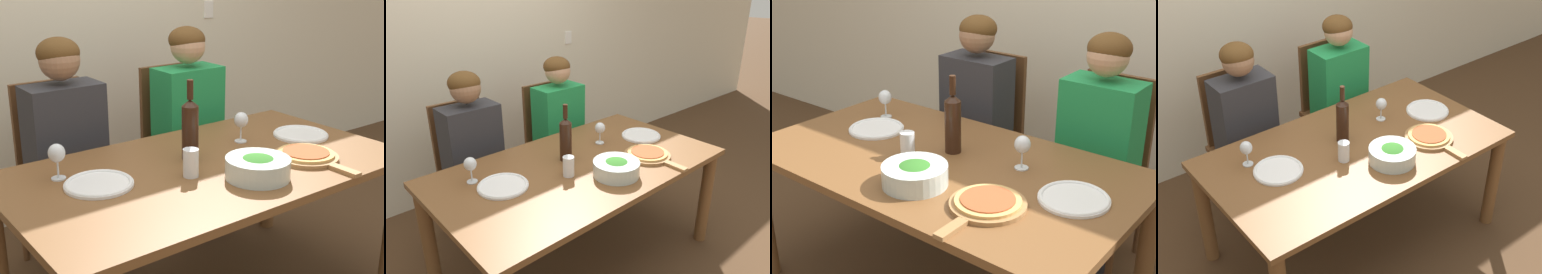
{
  "view_description": "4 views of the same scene",
  "coord_description": "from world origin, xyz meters",
  "views": [
    {
      "loc": [
        -1.37,
        -1.71,
        1.57
      ],
      "look_at": [
        0.02,
        0.13,
        0.81
      ],
      "focal_mm": 50.0,
      "sensor_mm": 36.0,
      "label": 1
    },
    {
      "loc": [
        -1.37,
        -1.52,
        1.76
      ],
      "look_at": [
        0.12,
        0.14,
        0.83
      ],
      "focal_mm": 35.0,
      "sensor_mm": 36.0,
      "label": 2
    },
    {
      "loc": [
        1.41,
        -1.63,
        1.73
      ],
      "look_at": [
        0.04,
        0.11,
        0.81
      ],
      "focal_mm": 50.0,
      "sensor_mm": 36.0,
      "label": 3
    },
    {
      "loc": [
        -1.66,
        -2.05,
        2.47
      ],
      "look_at": [
        -0.01,
        0.04,
        0.78
      ],
      "focal_mm": 50.0,
      "sensor_mm": 36.0,
      "label": 4
    }
  ],
  "objects": [
    {
      "name": "ground_plane",
      "position": [
        0.0,
        0.0,
        0.0
      ],
      "size": [
        40.0,
        40.0,
        0.0
      ],
      "primitive_type": "plane",
      "color": "#4C331E"
    },
    {
      "name": "back_wall",
      "position": [
        0.0,
        1.41,
        1.35
      ],
      "size": [
        10.0,
        0.06,
        2.7
      ],
      "color": "beige",
      "rests_on": "ground"
    },
    {
      "name": "dining_table",
      "position": [
        0.0,
        0.0,
        0.62
      ],
      "size": [
        1.76,
        0.97,
        0.73
      ],
      "color": "brown",
      "rests_on": "ground"
    },
    {
      "name": "chair_left",
      "position": [
        -0.34,
        0.82,
        0.52
      ],
      "size": [
        0.42,
        0.42,
        0.99
      ],
      "color": "brown",
      "rests_on": "ground"
    },
    {
      "name": "chair_right",
      "position": [
        0.42,
        0.82,
        0.52
      ],
      "size": [
        0.42,
        0.42,
        0.99
      ],
      "color": "brown",
      "rests_on": "ground"
    },
    {
      "name": "person_woman",
      "position": [
        -0.34,
        0.7,
        0.74
      ],
      "size": [
        0.47,
        0.51,
        1.23
      ],
      "color": "#28282D",
      "rests_on": "ground"
    },
    {
      "name": "person_man",
      "position": [
        0.42,
        0.7,
        0.74
      ],
      "size": [
        0.47,
        0.51,
        1.23
      ],
      "color": "#28282D",
      "rests_on": "ground"
    },
    {
      "name": "wine_bottle",
      "position": [
        -0.02,
        0.1,
        0.87
      ],
      "size": [
        0.08,
        0.08,
        0.36
      ],
      "color": "black",
      "rests_on": "dining_table"
    },
    {
      "name": "broccoli_bowl",
      "position": [
        0.07,
        -0.24,
        0.77
      ],
      "size": [
        0.27,
        0.27,
        0.09
      ],
      "color": "silver",
      "rests_on": "dining_table"
    },
    {
      "name": "dinner_plate_left",
      "position": [
        -0.49,
        0.07,
        0.74
      ],
      "size": [
        0.28,
        0.28,
        0.02
      ],
      "color": "white",
      "rests_on": "dining_table"
    },
    {
      "name": "dinner_plate_right",
      "position": [
        0.63,
        0.03,
        0.74
      ],
      "size": [
        0.28,
        0.28,
        0.02
      ],
      "color": "white",
      "rests_on": "dining_table"
    },
    {
      "name": "pizza_on_board",
      "position": [
        0.4,
        -0.22,
        0.74
      ],
      "size": [
        0.29,
        0.43,
        0.04
      ],
      "color": "#9E7042",
      "rests_on": "dining_table"
    },
    {
      "name": "wine_glass_left",
      "position": [
        -0.59,
        0.23,
        0.83
      ],
      "size": [
        0.07,
        0.07,
        0.15
      ],
      "color": "silver",
      "rests_on": "dining_table"
    },
    {
      "name": "wine_glass_right",
      "position": [
        0.33,
        0.15,
        0.83
      ],
      "size": [
        0.07,
        0.07,
        0.15
      ],
      "color": "silver",
      "rests_on": "dining_table"
    },
    {
      "name": "water_tumbler",
      "position": [
        -0.14,
        -0.07,
        0.79
      ],
      "size": [
        0.07,
        0.07,
        0.12
      ],
      "color": "silver",
      "rests_on": "dining_table"
    }
  ]
}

